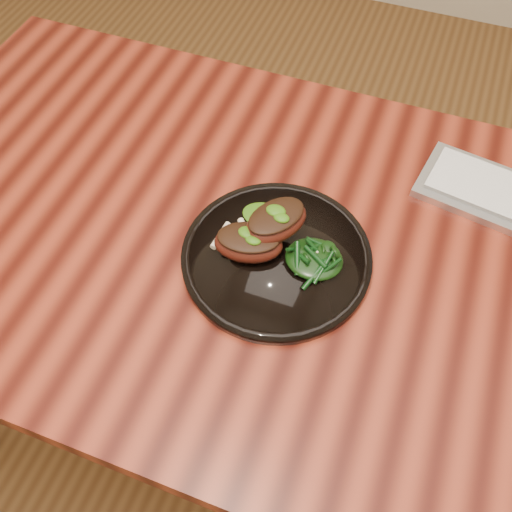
{
  "coord_description": "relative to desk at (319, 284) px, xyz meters",
  "views": [
    {
      "loc": [
        0.08,
        -0.52,
        1.49
      ],
      "look_at": [
        -0.09,
        -0.06,
        0.78
      ],
      "focal_mm": 40.0,
      "sensor_mm": 36.0,
      "label": 1
    }
  ],
  "objects": [
    {
      "name": "lamb_chop_back",
      "position": [
        -0.08,
        -0.01,
        0.14
      ],
      "size": [
        0.12,
        0.13,
        0.05
      ],
      "color": "#49170E",
      "rests_on": "plate"
    },
    {
      "name": "greens_heap",
      "position": [
        -0.01,
        -0.03,
        0.11
      ],
      "size": [
        0.09,
        0.08,
        0.03
      ],
      "color": "black",
      "rests_on": "plate"
    },
    {
      "name": "herb_smear",
      "position": [
        -0.1,
        0.03,
        0.1
      ],
      "size": [
        0.09,
        0.06,
        0.01
      ],
      "primitive_type": "ellipsoid",
      "color": "#204E08",
      "rests_on": "plate"
    },
    {
      "name": "plate",
      "position": [
        -0.07,
        -0.03,
        0.09
      ],
      "size": [
        0.3,
        0.3,
        0.02
      ],
      "color": "black",
      "rests_on": "desk"
    },
    {
      "name": "desk",
      "position": [
        0.0,
        0.0,
        0.0
      ],
      "size": [
        1.6,
        0.8,
        0.75
      ],
      "color": "#380C07",
      "rests_on": "ground"
    },
    {
      "name": "lamb_chop_front",
      "position": [
        -0.11,
        -0.05,
        0.12
      ],
      "size": [
        0.12,
        0.09,
        0.05
      ],
      "color": "#49170E",
      "rests_on": "plate"
    }
  ]
}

